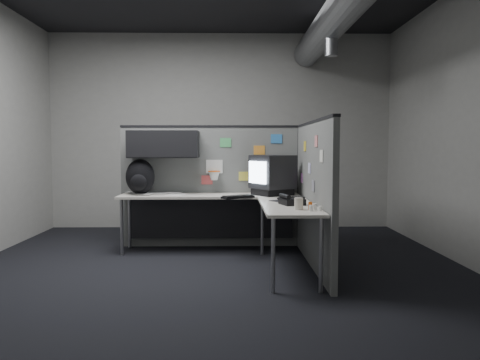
{
  "coord_description": "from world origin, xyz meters",
  "views": [
    {
      "loc": [
        0.18,
        -4.98,
        1.34
      ],
      "look_at": [
        0.28,
        0.35,
        0.96
      ],
      "focal_mm": 35.0,
      "sensor_mm": 36.0,
      "label": 1
    }
  ],
  "objects_px": {
    "monitor": "(272,175)",
    "keyboard": "(238,197)",
    "desk": "(229,206)",
    "phone": "(292,201)",
    "backpack": "(140,177)"
  },
  "relations": [
    {
      "from": "backpack",
      "to": "phone",
      "type": "bearing_deg",
      "value": -14.79
    },
    {
      "from": "desk",
      "to": "monitor",
      "type": "bearing_deg",
      "value": 23.11
    },
    {
      "from": "keyboard",
      "to": "backpack",
      "type": "relative_size",
      "value": 0.9
    },
    {
      "from": "monitor",
      "to": "backpack",
      "type": "bearing_deg",
      "value": -171.21
    },
    {
      "from": "keyboard",
      "to": "desk",
      "type": "bearing_deg",
      "value": 142.45
    },
    {
      "from": "keyboard",
      "to": "backpack",
      "type": "distance_m",
      "value": 1.35
    },
    {
      "from": "desk",
      "to": "monitor",
      "type": "xyz_separation_m",
      "value": [
        0.55,
        0.24,
        0.38
      ]
    },
    {
      "from": "desk",
      "to": "phone",
      "type": "height_order",
      "value": "phone"
    },
    {
      "from": "keyboard",
      "to": "backpack",
      "type": "xyz_separation_m",
      "value": [
        -1.25,
        0.46,
        0.21
      ]
    },
    {
      "from": "desk",
      "to": "keyboard",
      "type": "distance_m",
      "value": 0.21
    },
    {
      "from": "desk",
      "to": "monitor",
      "type": "distance_m",
      "value": 0.71
    },
    {
      "from": "monitor",
      "to": "backpack",
      "type": "relative_size",
      "value": 1.34
    },
    {
      "from": "monitor",
      "to": "keyboard",
      "type": "bearing_deg",
      "value": -128.65
    },
    {
      "from": "keyboard",
      "to": "phone",
      "type": "bearing_deg",
      "value": -37.6
    },
    {
      "from": "backpack",
      "to": "keyboard",
      "type": "bearing_deg",
      "value": -3.48
    }
  ]
}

